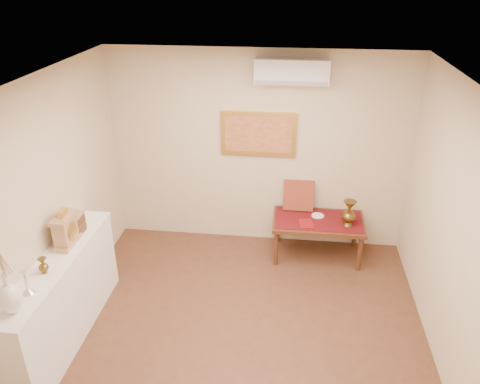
# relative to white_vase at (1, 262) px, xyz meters

# --- Properties ---
(floor) EXTENTS (4.50, 4.50, 0.00)m
(floor) POSITION_rel_white_vase_xyz_m (1.81, 0.77, -1.48)
(floor) COLOR brown
(floor) RESTS_ON ground
(ceiling) EXTENTS (4.50, 4.50, 0.00)m
(ceiling) POSITION_rel_white_vase_xyz_m (1.81, 0.77, 1.22)
(ceiling) COLOR white
(ceiling) RESTS_ON ground
(wall_back) EXTENTS (4.00, 0.02, 2.70)m
(wall_back) POSITION_rel_white_vase_xyz_m (1.81, 3.02, -0.13)
(wall_back) COLOR beige
(wall_back) RESTS_ON ground
(wall_left) EXTENTS (0.02, 4.50, 2.70)m
(wall_left) POSITION_rel_white_vase_xyz_m (-0.19, 0.77, -0.13)
(wall_left) COLOR beige
(wall_left) RESTS_ON ground
(wall_right) EXTENTS (0.02, 4.50, 2.70)m
(wall_right) POSITION_rel_white_vase_xyz_m (3.81, 0.77, -0.13)
(wall_right) COLOR beige
(wall_right) RESTS_ON ground
(white_vase) EXTENTS (0.19, 0.19, 1.00)m
(white_vase) POSITION_rel_white_vase_xyz_m (0.00, 0.00, 0.00)
(white_vase) COLOR white
(white_vase) RESTS_ON display_ledge
(candlestick) EXTENTS (0.11, 0.11, 0.23)m
(candlestick) POSITION_rel_white_vase_xyz_m (-0.01, 0.25, -0.38)
(candlestick) COLOR silver
(candlestick) RESTS_ON display_ledge
(brass_urn_small) EXTENTS (0.09, 0.09, 0.21)m
(brass_urn_small) POSITION_rel_white_vase_xyz_m (-0.01, 0.56, -0.40)
(brass_urn_small) COLOR brown
(brass_urn_small) RESTS_ON display_ledge
(table_cloth) EXTENTS (1.14, 0.59, 0.01)m
(table_cloth) POSITION_rel_white_vase_xyz_m (2.66, 2.65, -0.93)
(table_cloth) COLOR #5E0F14
(table_cloth) RESTS_ON low_table
(brass_urn_tall) EXTENTS (0.19, 0.19, 0.42)m
(brass_urn_tall) POSITION_rel_white_vase_xyz_m (3.03, 2.55, -0.71)
(brass_urn_tall) COLOR brown
(brass_urn_tall) RESTS_ON table_cloth
(plate) EXTENTS (0.17, 0.17, 0.01)m
(plate) POSITION_rel_white_vase_xyz_m (2.65, 2.74, -0.92)
(plate) COLOR white
(plate) RESTS_ON table_cloth
(menu) EXTENTS (0.22, 0.28, 0.01)m
(menu) POSITION_rel_white_vase_xyz_m (2.49, 2.51, -0.92)
(menu) COLOR maroon
(menu) RESTS_ON table_cloth
(cushion) EXTENTS (0.41, 0.18, 0.42)m
(cushion) POSITION_rel_white_vase_xyz_m (2.38, 2.92, -0.72)
(cushion) COLOR maroon
(cushion) RESTS_ON table_cloth
(display_ledge) EXTENTS (0.37, 2.02, 0.98)m
(display_ledge) POSITION_rel_white_vase_xyz_m (-0.02, 0.77, -0.99)
(display_ledge) COLOR white
(display_ledge) RESTS_ON floor
(mantel_clock) EXTENTS (0.17, 0.36, 0.41)m
(mantel_clock) POSITION_rel_white_vase_xyz_m (-0.01, 1.06, -0.33)
(mantel_clock) COLOR tan
(mantel_clock) RESTS_ON display_ledge
(wooden_chest) EXTENTS (0.16, 0.21, 0.24)m
(wooden_chest) POSITION_rel_white_vase_xyz_m (-0.02, 1.28, -0.38)
(wooden_chest) COLOR tan
(wooden_chest) RESTS_ON display_ledge
(low_table) EXTENTS (1.20, 0.70, 0.55)m
(low_table) POSITION_rel_white_vase_xyz_m (2.66, 2.65, -1.00)
(low_table) COLOR #522C18
(low_table) RESTS_ON floor
(painting) EXTENTS (1.00, 0.06, 0.60)m
(painting) POSITION_rel_white_vase_xyz_m (1.81, 2.99, 0.12)
(painting) COLOR gold
(painting) RESTS_ON wall_back
(ac_unit) EXTENTS (0.90, 0.25, 0.30)m
(ac_unit) POSITION_rel_white_vase_xyz_m (2.21, 2.89, 0.97)
(ac_unit) COLOR silver
(ac_unit) RESTS_ON wall_back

